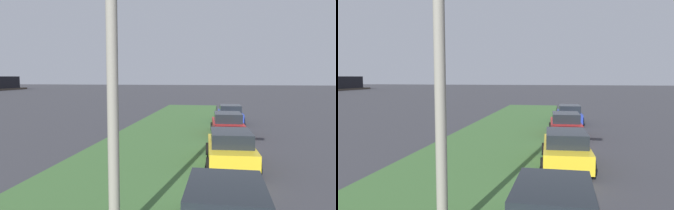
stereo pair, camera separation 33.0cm
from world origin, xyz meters
The scene contains 5 objects.
grass_median centered at (10.00, 6.70, 0.06)m, with size 60.00×6.00×0.12m, color #3D6633.
parked_car_yellow centered at (13.05, 2.70, 0.72)m, with size 4.39×2.19×1.47m.
parked_car_red centered at (19.79, 2.71, 0.72)m, with size 4.39×2.19×1.47m.
parked_car_blue centered at (25.44, 2.42, 0.72)m, with size 4.37×2.15×1.47m.
streetlight centered at (6.16, 4.98, 4.39)m, with size 0.48×2.88×7.50m.
Camera 2 is at (-0.09, 2.76, 3.66)m, focal length 33.96 mm.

